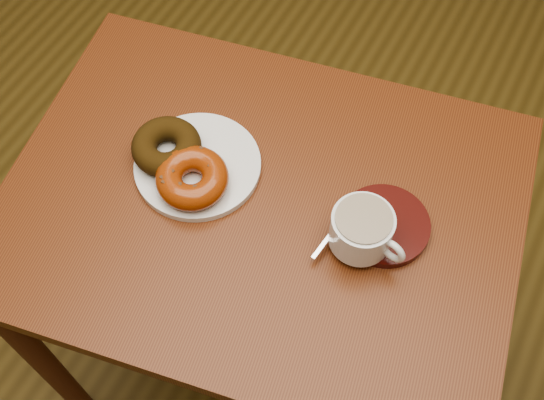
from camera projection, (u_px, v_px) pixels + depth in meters
The scene contains 8 objects.
ground at pixel (249, 286), 1.79m from camera, with size 6.00×6.00×0.00m, color brown.
cafe_table at pixel (262, 237), 1.16m from camera, with size 0.89×0.72×0.75m.
donut_plate at pixel (198, 165), 1.08m from camera, with size 0.20×0.20×0.01m, color silver.
donut_cinnamon at pixel (166, 147), 1.07m from camera, with size 0.11×0.11×0.04m, color #38240B.
donut_caramel at pixel (192, 178), 1.04m from camera, with size 0.13×0.13×0.04m.
saucer at pixel (384, 225), 1.02m from camera, with size 0.14×0.14×0.01m, color #390B07.
coffee_cup at pixel (363, 230), 0.98m from camera, with size 0.12×0.09×0.06m.
teaspoon at pixel (342, 219), 1.02m from camera, with size 0.03×0.10×0.01m.
Camera 1 is at (0.39, -0.61, 1.65)m, focal length 45.00 mm.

